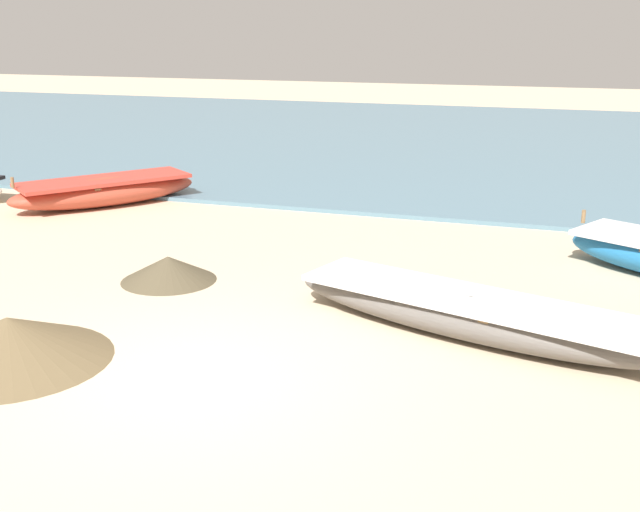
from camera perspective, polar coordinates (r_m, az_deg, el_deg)
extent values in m
plane|color=beige|center=(8.22, -9.25, -8.63)|extent=(80.00, 80.00, 0.00)
cube|color=slate|center=(24.34, 9.89, 8.17)|extent=(60.00, 20.00, 0.08)
cylinder|color=olive|center=(12.67, 18.46, 2.72)|extent=(0.06, 0.06, 0.20)
ellipsoid|color=#B74733|center=(16.12, -15.26, 4.49)|extent=(3.13, 3.62, 0.54)
cube|color=#CC3F33|center=(16.08, -15.32, 5.29)|extent=(2.84, 3.25, 0.07)
cube|color=olive|center=(16.01, -16.24, 4.88)|extent=(0.82, 0.67, 0.04)
cylinder|color=olive|center=(15.60, -21.28, 4.95)|extent=(0.06, 0.06, 0.20)
ellipsoid|color=#5B5651|center=(9.23, 10.69, -4.26)|extent=(4.70, 2.28, 0.47)
cube|color=white|center=(9.16, 10.75, -3.08)|extent=(4.17, 2.10, 0.07)
cube|color=olive|center=(9.06, 12.72, -3.91)|extent=(0.36, 0.82, 0.04)
cone|color=brown|center=(9.03, -21.50, -5.59)|extent=(2.65, 2.65, 0.49)
cone|color=brown|center=(11.19, -10.87, -0.89)|extent=(1.36, 1.36, 0.35)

